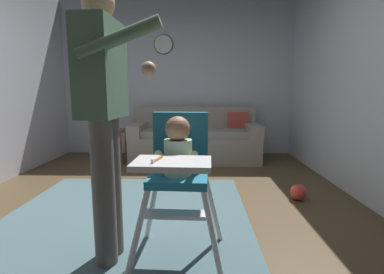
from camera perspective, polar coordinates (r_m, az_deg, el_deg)
ground at (r=2.67m, az=-7.41°, el=-16.23°), size 5.63×6.90×0.10m
wall_far at (r=5.09m, az=-3.03°, el=11.73°), size 4.83×0.06×2.68m
wall_right at (r=3.17m, az=33.74°, el=12.07°), size 0.06×5.90×2.68m
area_rug at (r=2.31m, az=-15.71°, el=-19.20°), size 2.15×2.94×0.01m
couch at (r=4.61m, az=0.72°, el=-0.51°), size 2.04×0.86×0.86m
high_chair at (r=1.75m, az=-2.74°, el=-4.93°), size 0.63×0.74×0.96m
adult_standing at (r=1.81m, az=-17.32°, el=4.69°), size 0.51×0.51×1.69m
toy_ball at (r=3.11m, az=20.79°, el=-10.46°), size 0.16×0.16×0.16m
side_table at (r=4.57m, az=-15.87°, el=-0.31°), size 0.40×0.40×0.52m
sippy_cup at (r=4.55m, az=-16.15°, el=2.05°), size 0.07×0.07×0.10m
wall_clock at (r=5.14m, az=-5.83°, el=18.20°), size 0.34×0.04×0.34m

